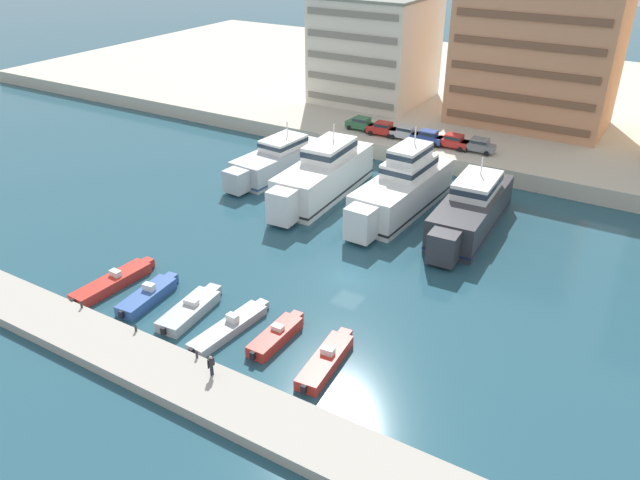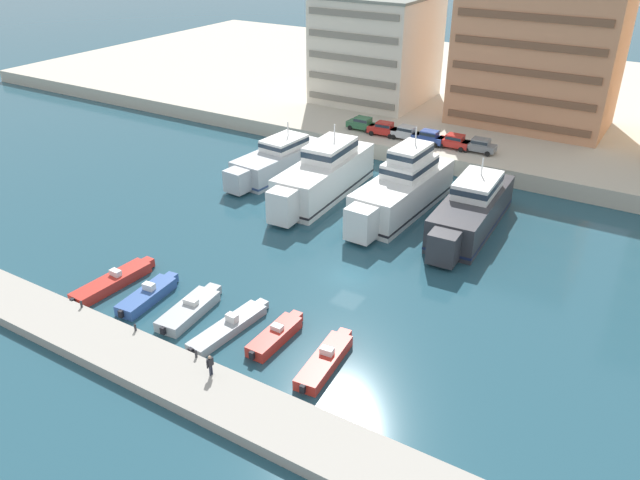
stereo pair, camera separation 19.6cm
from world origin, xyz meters
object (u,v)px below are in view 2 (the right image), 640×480
object	(u,v)px
yacht_charcoal_center_left	(471,210)
motorboat_blue_left	(148,295)
motorboat_grey_center_left	(229,327)
motorboat_red_center	(276,335)
car_red_center	(454,141)
car_red_left	(384,128)
car_grey_center_right	(480,145)
yacht_silver_far_left	(278,160)
car_silver_mid_left	(406,132)
yacht_white_mid_left	(402,189)
motorboat_grey_mid_left	(190,309)
pedestrian_near_edge	(210,364)
yacht_white_left	(324,175)
car_green_far_left	(362,123)
motorboat_red_center_right	(325,360)
car_blue_center_left	(429,137)
motorboat_red_far_left	(113,281)

from	to	relation	value
yacht_charcoal_center_left	motorboat_blue_left	world-z (taller)	yacht_charcoal_center_left
yacht_charcoal_center_left	motorboat_grey_center_left	xyz separation A→B (m)	(-9.86, -26.45, -1.69)
motorboat_red_center	car_red_center	xyz separation A→B (m)	(-2.05, 42.12, 2.55)
motorboat_blue_left	yacht_charcoal_center_left	bearing A→B (deg)	55.44
car_red_left	car_grey_center_right	size ratio (longest dim) A/B	1.01
yacht_silver_far_left	motorboat_grey_center_left	bearing A→B (deg)	-61.89
car_silver_mid_left	motorboat_grey_center_left	bearing A→B (deg)	-83.56
motorboat_blue_left	yacht_white_mid_left	bearing A→B (deg)	68.53
yacht_charcoal_center_left	car_silver_mid_left	bearing A→B (deg)	131.69
motorboat_grey_mid_left	pedestrian_near_edge	world-z (taller)	pedestrian_near_edge
motorboat_red_center	motorboat_blue_left	bearing A→B (deg)	-175.24
yacht_silver_far_left	yacht_white_left	size ratio (longest dim) A/B	0.86
motorboat_grey_center_left	car_green_far_left	xyz separation A→B (m)	(-11.59, 43.39, 2.64)
car_grey_center_right	car_silver_mid_left	bearing A→B (deg)	-178.81
motorboat_red_center_right	car_blue_center_left	bearing A→B (deg)	103.37
car_blue_center_left	yacht_charcoal_center_left	bearing A→B (deg)	-54.86
motorboat_blue_left	car_red_left	size ratio (longest dim) A/B	1.63
yacht_white_left	car_red_left	size ratio (longest dim) A/B	4.53
motorboat_red_center	car_blue_center_left	size ratio (longest dim) A/B	1.52
yacht_silver_far_left	yacht_white_left	distance (m)	8.55
yacht_white_mid_left	motorboat_grey_center_left	bearing A→B (deg)	-94.55
yacht_silver_far_left	car_blue_center_left	xyz separation A→B (m)	(13.57, 14.32, 1.27)
yacht_silver_far_left	car_grey_center_right	bearing A→B (deg)	36.04
yacht_white_left	yacht_white_mid_left	distance (m)	9.28
motorboat_red_far_left	motorboat_blue_left	distance (m)	4.15
motorboat_red_far_left	motorboat_blue_left	xyz separation A→B (m)	(4.15, -0.01, 0.01)
car_grey_center_right	yacht_white_left	bearing A→B (deg)	-124.92
yacht_white_left	motorboat_red_far_left	world-z (taller)	yacht_white_left
yacht_silver_far_left	motorboat_grey_mid_left	bearing A→B (deg)	-68.62
motorboat_blue_left	motorboat_red_center_right	world-z (taller)	motorboat_blue_left
motorboat_red_far_left	car_silver_mid_left	distance (m)	43.87
motorboat_red_center	car_red_left	bearing A→B (deg)	105.76
yacht_silver_far_left	motorboat_red_center	size ratio (longest dim) A/B	2.61
yacht_white_mid_left	car_red_center	size ratio (longest dim) A/B	4.54
yacht_charcoal_center_left	car_blue_center_left	world-z (taller)	yacht_charcoal_center_left
motorboat_blue_left	motorboat_grey_center_left	size ratio (longest dim) A/B	0.82
motorboat_blue_left	motorboat_red_far_left	bearing A→B (deg)	179.83
motorboat_red_center	car_blue_center_left	xyz separation A→B (m)	(-5.41, 41.92, 2.55)
car_blue_center_left	motorboat_red_far_left	bearing A→B (deg)	-104.34
motorboat_red_center_right	car_grey_center_right	xyz separation A→B (m)	(-3.47, 42.83, 2.58)
yacht_white_mid_left	pedestrian_near_edge	distance (m)	32.23
motorboat_red_center_right	car_red_left	distance (m)	45.76
yacht_silver_far_left	motorboat_red_center_right	size ratio (longest dim) A/B	2.20
motorboat_red_far_left	motorboat_red_center_right	xyz separation A→B (m)	(21.07, 0.48, -0.03)
yacht_white_mid_left	motorboat_blue_left	world-z (taller)	yacht_white_mid_left
car_grey_center_right	motorboat_blue_left	bearing A→B (deg)	-107.25
yacht_silver_far_left	motorboat_blue_left	xyz separation A→B (m)	(6.75, -28.63, -1.27)
motorboat_grey_center_left	car_grey_center_right	size ratio (longest dim) A/B	2.01
yacht_silver_far_left	yacht_charcoal_center_left	bearing A→B (deg)	-4.61
motorboat_blue_left	car_blue_center_left	size ratio (longest dim) A/B	1.67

